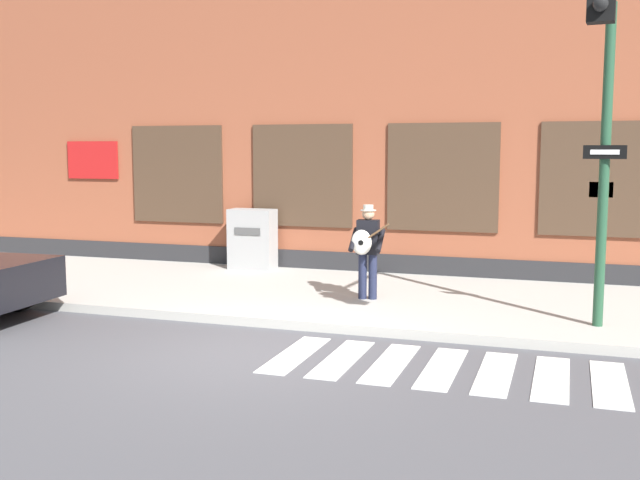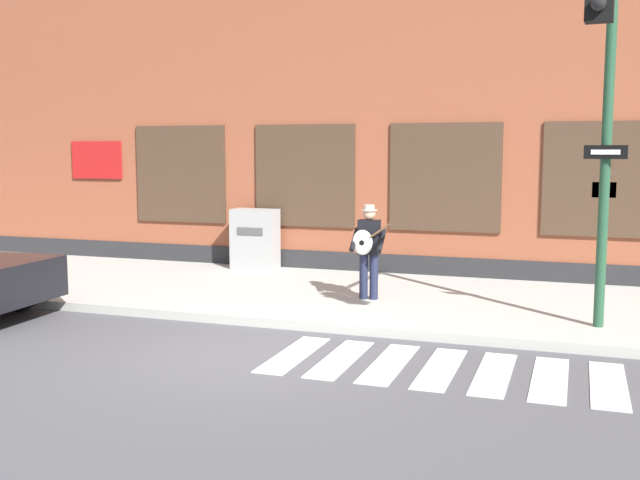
{
  "view_description": "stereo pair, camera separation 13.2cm",
  "coord_description": "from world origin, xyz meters",
  "views": [
    {
      "loc": [
        4.06,
        -9.17,
        2.79
      ],
      "look_at": [
        0.41,
        1.75,
        1.39
      ],
      "focal_mm": 42.0,
      "sensor_mm": 36.0,
      "label": 1
    },
    {
      "loc": [
        4.19,
        -9.13,
        2.79
      ],
      "look_at": [
        0.41,
        1.75,
        1.39
      ],
      "focal_mm": 42.0,
      "sensor_mm": 36.0,
      "label": 2
    }
  ],
  "objects": [
    {
      "name": "utility_box",
      "position": [
        -2.56,
        5.92,
        0.81
      ],
      "size": [
        1.01,
        0.54,
        1.33
      ],
      "color": "#9E9E9E",
      "rests_on": "sidewalk"
    },
    {
      "name": "busker",
      "position": [
        0.71,
        3.45,
        1.1
      ],
      "size": [
        0.72,
        0.54,
        1.67
      ],
      "color": "#1E233D",
      "rests_on": "sidewalk"
    },
    {
      "name": "sidewalk",
      "position": [
        0.0,
        3.91,
        0.07
      ],
      "size": [
        28.0,
        4.93,
        0.15
      ],
      "color": "#ADAAA3",
      "rests_on": "ground"
    },
    {
      "name": "crosswalk",
      "position": [
        3.26,
        0.15,
        0.01
      ],
      "size": [
        5.78,
        1.9,
        0.01
      ],
      "color": "silver",
      "rests_on": "ground"
    },
    {
      "name": "ground_plane",
      "position": [
        0.0,
        0.0,
        0.0
      ],
      "size": [
        160.0,
        160.0,
        0.0
      ],
      "primitive_type": "plane",
      "color": "#4C4C51"
    },
    {
      "name": "traffic_light",
      "position": [
        4.44,
        1.45,
        3.58
      ],
      "size": [
        0.67,
        3.01,
        4.92
      ],
      "color": "#234C33",
      "rests_on": "sidewalk"
    },
    {
      "name": "building_backdrop",
      "position": [
        -0.0,
        8.37,
        4.66
      ],
      "size": [
        28.0,
        4.06,
        9.34
      ],
      "color": "brown",
      "rests_on": "ground"
    }
  ]
}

